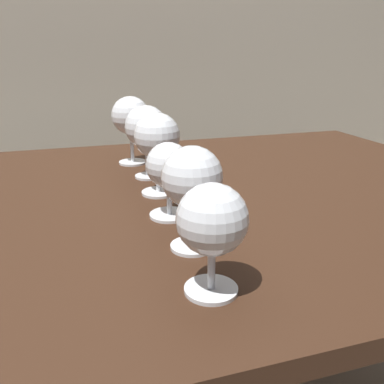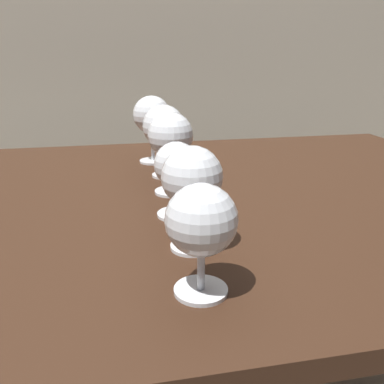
% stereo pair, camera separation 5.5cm
% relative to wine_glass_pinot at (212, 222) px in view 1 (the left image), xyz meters
% --- Properties ---
extents(dining_table, '(1.56, 0.95, 0.71)m').
position_rel_wine_glass_pinot_xyz_m(dining_table, '(-0.02, 0.35, -0.16)').
color(dining_table, '#382114').
rests_on(dining_table, ground_plane).
extents(wine_glass_pinot, '(0.08, 0.08, 0.13)m').
position_rel_wine_glass_pinot_xyz_m(wine_glass_pinot, '(0.00, 0.00, 0.00)').
color(wine_glass_pinot, white).
rests_on(wine_glass_pinot, dining_table).
extents(wine_glass_cabernet, '(0.08, 0.08, 0.15)m').
position_rel_wine_glass_pinot_xyz_m(wine_glass_cabernet, '(0.01, 0.11, 0.01)').
color(wine_glass_cabernet, white).
rests_on(wine_glass_cabernet, dining_table).
extents(wine_glass_merlot, '(0.07, 0.07, 0.13)m').
position_rel_wine_glass_pinot_xyz_m(wine_glass_merlot, '(0.01, 0.24, -0.00)').
color(wine_glass_merlot, white).
rests_on(wine_glass_merlot, dining_table).
extents(wine_glass_amber, '(0.09, 0.09, 0.16)m').
position_rel_wine_glass_pinot_xyz_m(wine_glass_amber, '(0.02, 0.35, 0.02)').
color(wine_glass_amber, white).
rests_on(wine_glass_amber, dining_table).
extents(wine_glass_white, '(0.09, 0.09, 0.16)m').
position_rel_wine_glass_pinot_xyz_m(wine_glass_white, '(0.02, 0.47, 0.02)').
color(wine_glass_white, white).
rests_on(wine_glass_white, dining_table).
extents(wine_glass_port, '(0.09, 0.09, 0.16)m').
position_rel_wine_glass_pinot_xyz_m(wine_glass_port, '(0.01, 0.59, 0.03)').
color(wine_glass_port, white).
rests_on(wine_glass_port, dining_table).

